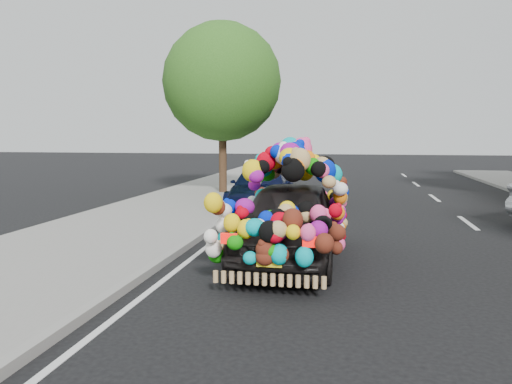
# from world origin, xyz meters

# --- Properties ---
(ground) EXTENTS (100.00, 100.00, 0.00)m
(ground) POSITION_xyz_m (0.00, 0.00, 0.00)
(ground) COLOR black
(ground) RESTS_ON ground
(sidewalk) EXTENTS (4.00, 60.00, 0.12)m
(sidewalk) POSITION_xyz_m (-4.30, 0.00, 0.06)
(sidewalk) COLOR gray
(sidewalk) RESTS_ON ground
(kerb) EXTENTS (0.15, 60.00, 0.13)m
(kerb) POSITION_xyz_m (-2.35, 0.00, 0.07)
(kerb) COLOR gray
(kerb) RESTS_ON ground
(tree_near_sidewalk) EXTENTS (4.20, 4.20, 6.13)m
(tree_near_sidewalk) POSITION_xyz_m (-3.80, 9.50, 4.02)
(tree_near_sidewalk) COLOR #332114
(tree_near_sidewalk) RESTS_ON ground
(plush_art_car) EXTENTS (2.02, 4.24, 2.02)m
(plush_art_car) POSITION_xyz_m (-0.31, 0.49, 1.03)
(plush_art_car) COLOR black
(plush_art_car) RESTS_ON ground
(navy_sedan) EXTENTS (1.95, 4.31, 1.23)m
(navy_sedan) POSITION_xyz_m (-1.80, 6.28, 0.61)
(navy_sedan) COLOR black
(navy_sedan) RESTS_ON ground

